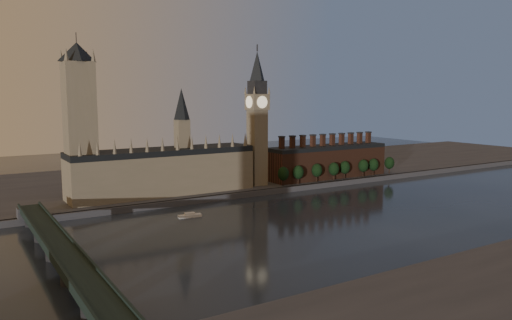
{
  "coord_description": "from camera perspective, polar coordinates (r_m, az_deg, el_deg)",
  "views": [
    {
      "loc": [
        -192.19,
        -214.16,
        73.25
      ],
      "look_at": [
        -25.18,
        55.0,
        31.92
      ],
      "focal_mm": 35.0,
      "sensor_mm": 36.0,
      "label": 1
    }
  ],
  "objects": [
    {
      "name": "palace_of_westminster",
      "position": [
        356.76,
        -10.49,
        -1.01
      ],
      "size": [
        130.0,
        30.3,
        74.0
      ],
      "color": "#7E6F5A",
      "rests_on": "north_bank"
    },
    {
      "name": "victoria_tower",
      "position": [
        337.28,
        -19.5,
        4.6
      ],
      "size": [
        24.0,
        24.0,
        108.0
      ],
      "color": "#7E6F5A",
      "rests_on": "north_bank"
    },
    {
      "name": "embankment_tree_7",
      "position": [
        457.44,
        15.01,
        -0.33
      ],
      "size": [
        8.6,
        8.6,
        14.88
      ],
      "color": "black",
      "rests_on": "north_bank"
    },
    {
      "name": "chimney_block",
      "position": [
        426.89,
        8.13,
        -0.1
      ],
      "size": [
        110.0,
        25.0,
        37.0
      ],
      "color": "#512D1F",
      "rests_on": "north_bank"
    },
    {
      "name": "embankment_tree_5",
      "position": [
        434.43,
        12.17,
        -0.64
      ],
      "size": [
        8.6,
        8.6,
        14.88
      ],
      "color": "black",
      "rests_on": "north_bank"
    },
    {
      "name": "north_bank",
      "position": [
        442.53,
        -5.64,
        -1.87
      ],
      "size": [
        900.0,
        182.0,
        4.0
      ],
      "color": "#48484D",
      "rests_on": "ground"
    },
    {
      "name": "embankment_tree_1",
      "position": [
        390.4,
        4.86,
        -1.4
      ],
      "size": [
        8.6,
        8.6,
        14.88
      ],
      "color": "black",
      "rests_on": "north_bank"
    },
    {
      "name": "westminster_bridge",
      "position": [
        224.57,
        -21.19,
        -10.13
      ],
      "size": [
        14.0,
        200.0,
        11.55
      ],
      "color": "black",
      "rests_on": "ground"
    },
    {
      "name": "ground",
      "position": [
        296.93,
        9.84,
        -6.96
      ],
      "size": [
        900.0,
        900.0,
        0.0
      ],
      "primitive_type": "plane",
      "color": "black",
      "rests_on": "ground"
    },
    {
      "name": "embankment_tree_6",
      "position": [
        443.06,
        13.28,
        -0.52
      ],
      "size": [
        8.6,
        8.6,
        14.88
      ],
      "color": "black",
      "rests_on": "north_bank"
    },
    {
      "name": "river_boat",
      "position": [
        305.62,
        -7.58,
        -6.29
      ],
      "size": [
        14.39,
        5.82,
        2.8
      ],
      "rotation": [
        0.0,
        0.0,
        -0.13
      ],
      "color": "silver",
      "rests_on": "ground"
    },
    {
      "name": "embankment_tree_4",
      "position": [
        421.03,
        10.12,
        -0.85
      ],
      "size": [
        8.6,
        8.6,
        14.88
      ],
      "color": "black",
      "rests_on": "north_bank"
    },
    {
      "name": "embankment_tree_3",
      "position": [
        410.9,
        8.89,
        -1.02
      ],
      "size": [
        8.6,
        8.6,
        14.88
      ],
      "color": "black",
      "rests_on": "north_bank"
    },
    {
      "name": "embankment_tree_0",
      "position": [
        382.23,
        3.14,
        -1.58
      ],
      "size": [
        8.6,
        8.6,
        14.88
      ],
      "color": "black",
      "rests_on": "north_bank"
    },
    {
      "name": "embankment_tree_2",
      "position": [
        402.01,
        6.97,
        -1.17
      ],
      "size": [
        8.6,
        8.6,
        14.88
      ],
      "color": "black",
      "rests_on": "north_bank"
    },
    {
      "name": "big_ben",
      "position": [
        382.4,
        0.13,
        4.97
      ],
      "size": [
        15.0,
        15.0,
        107.0
      ],
      "color": "#7E6F5A",
      "rests_on": "north_bank"
    }
  ]
}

